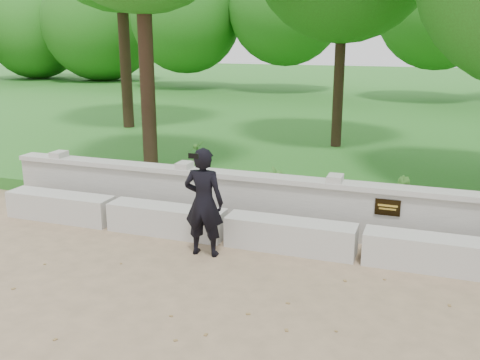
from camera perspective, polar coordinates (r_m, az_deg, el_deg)
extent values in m
plane|color=#9B815F|center=(6.06, 10.17, -15.11)|extent=(80.00, 80.00, 0.00)
cube|color=#25721B|center=(19.42, 17.25, 5.93)|extent=(40.00, 22.00, 0.25)
cube|color=beige|center=(9.55, -18.59, -2.71)|extent=(1.90, 0.45, 0.45)
cube|color=beige|center=(8.50, -7.84, -4.23)|extent=(1.90, 0.45, 0.45)
cube|color=beige|center=(7.82, 5.36, -5.89)|extent=(1.90, 0.45, 0.45)
cube|color=beige|center=(7.63, 20.19, -7.38)|extent=(1.90, 0.45, 0.45)
cube|color=#B5B3AB|center=(8.25, 13.37, -3.75)|extent=(12.50, 0.25, 0.82)
cube|color=beige|center=(8.12, 13.56, -0.75)|extent=(12.50, 0.35, 0.08)
cube|color=black|center=(8.03, 15.47, -2.84)|extent=(0.36, 0.02, 0.24)
imported|color=black|center=(7.47, -3.89, -2.38)|extent=(0.59, 0.41, 1.56)
cube|color=black|center=(7.01, -5.00, 2.57)|extent=(0.14, 0.03, 0.07)
cylinder|color=#382619|center=(16.94, -12.22, 13.88)|extent=(0.34, 0.34, 4.97)
cylinder|color=#382619|center=(10.82, -9.93, 11.74)|extent=(0.29, 0.29, 4.34)
cylinder|color=#382619|center=(13.85, 10.55, 11.54)|extent=(0.26, 0.26, 3.91)
imported|color=#3B7427|center=(9.16, 3.83, -0.50)|extent=(0.37, 0.39, 0.62)
imported|color=#3B7427|center=(9.09, 16.76, -1.40)|extent=(0.34, 0.38, 0.57)
imported|color=#3B7427|center=(11.01, -4.58, 2.37)|extent=(0.42, 0.45, 0.69)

